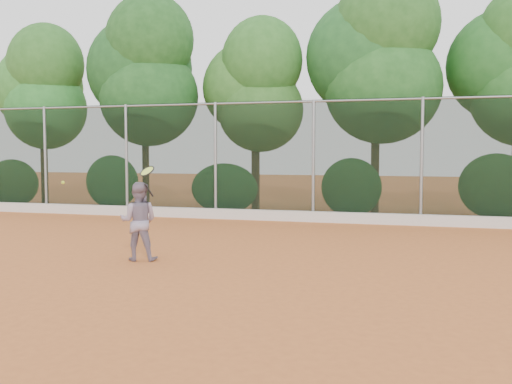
# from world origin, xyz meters

# --- Properties ---
(ground) EXTENTS (80.00, 80.00, 0.00)m
(ground) POSITION_xyz_m (0.00, 0.00, 0.00)
(ground) COLOR #BE622C
(ground) RESTS_ON ground
(concrete_curb) EXTENTS (24.00, 0.20, 0.30)m
(concrete_curb) POSITION_xyz_m (0.00, 6.82, 0.15)
(concrete_curb) COLOR beige
(concrete_curb) RESTS_ON ground
(tennis_player) EXTENTS (0.81, 0.70, 1.45)m
(tennis_player) POSITION_xyz_m (-2.01, 0.17, 0.73)
(tennis_player) COLOR gray
(tennis_player) RESTS_ON ground
(chainlink_fence) EXTENTS (24.09, 0.09, 3.50)m
(chainlink_fence) POSITION_xyz_m (-0.00, 7.00, 1.86)
(chainlink_fence) COLOR black
(chainlink_fence) RESTS_ON ground
(foliage_backdrop) EXTENTS (23.70, 3.63, 7.55)m
(foliage_backdrop) POSITION_xyz_m (-0.55, 8.98, 4.40)
(foliage_backdrop) COLOR #3F2918
(foliage_backdrop) RESTS_ON ground
(tennis_racket) EXTENTS (0.36, 0.34, 0.57)m
(tennis_racket) POSITION_xyz_m (-1.79, 0.10, 1.62)
(tennis_racket) COLOR black
(tennis_racket) RESTS_ON ground
(tennis_ball_in_flight) EXTENTS (0.06, 0.06, 0.06)m
(tennis_ball_in_flight) POSITION_xyz_m (-3.20, -0.41, 1.45)
(tennis_ball_in_flight) COLOR #B1CC2E
(tennis_ball_in_flight) RESTS_ON ground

